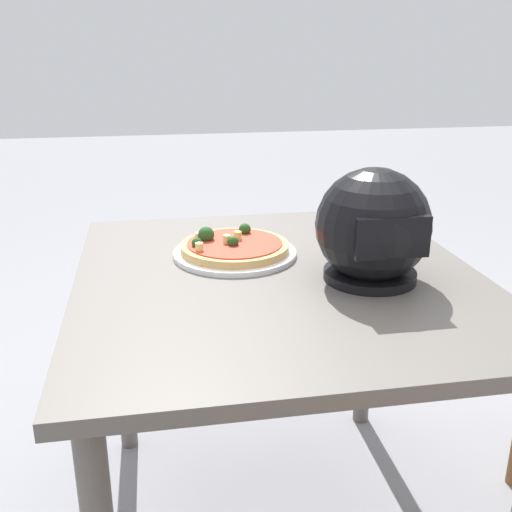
# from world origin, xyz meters

# --- Properties ---
(dining_table) EXTENTS (0.87, 0.95, 0.70)m
(dining_table) POSITION_xyz_m (0.00, 0.00, 0.61)
(dining_table) COLOR #5B5651
(dining_table) RESTS_ON ground
(pizza_plate) EXTENTS (0.29, 0.29, 0.01)m
(pizza_plate) POSITION_xyz_m (0.08, -0.13, 0.71)
(pizza_plate) COLOR white
(pizza_plate) RESTS_ON dining_table
(pizza) EXTENTS (0.25, 0.25, 0.05)m
(pizza) POSITION_xyz_m (0.08, -0.13, 0.73)
(pizza) COLOR tan
(pizza) RESTS_ON pizza_plate
(motorcycle_helmet) EXTENTS (0.24, 0.24, 0.24)m
(motorcycle_helmet) POSITION_xyz_m (-0.18, 0.06, 0.82)
(motorcycle_helmet) COLOR black
(motorcycle_helmet) RESTS_ON dining_table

